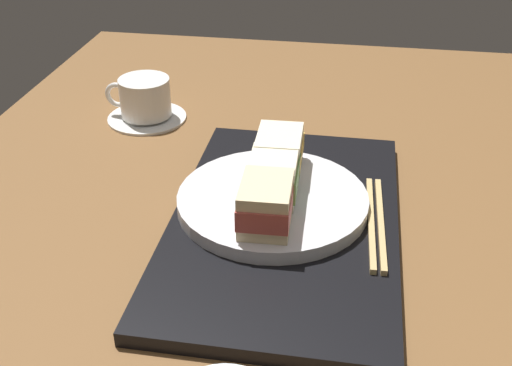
{
  "coord_description": "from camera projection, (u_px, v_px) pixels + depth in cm",
  "views": [
    {
      "loc": [
        -64.06,
        -7.95,
        45.22
      ],
      "look_at": [
        1.83,
        3.06,
        5.0
      ],
      "focal_mm": 44.89,
      "sensor_mm": 36.0,
      "label": 1
    }
  ],
  "objects": [
    {
      "name": "ground_plane",
      "position": [
        278.0,
        237.0,
        0.79
      ],
      "size": [
        140.0,
        100.0,
        3.0
      ],
      "primitive_type": "cube",
      "color": "brown"
    },
    {
      "name": "serving_tray",
      "position": [
        285.0,
        220.0,
        0.78
      ],
      "size": [
        44.87,
        27.1,
        1.78
      ],
      "primitive_type": "cube",
      "color": "black",
      "rests_on": "ground_plane"
    },
    {
      "name": "sandwich_plate",
      "position": [
        273.0,
        201.0,
        0.79
      ],
      "size": [
        23.56,
        23.56,
        1.72
      ],
      "primitive_type": "cylinder",
      "color": "silver",
      "rests_on": "serving_tray"
    },
    {
      "name": "sandwich_near",
      "position": [
        266.0,
        204.0,
        0.72
      ],
      "size": [
        8.41,
        6.06,
        5.39
      ],
      "color": "beige",
      "rests_on": "sandwich_plate"
    },
    {
      "name": "sandwich_middle",
      "position": [
        273.0,
        177.0,
        0.77
      ],
      "size": [
        8.19,
        6.36,
        5.13
      ],
      "color": "#EFE5C1",
      "rests_on": "sandwich_plate"
    },
    {
      "name": "sandwich_far",
      "position": [
        279.0,
        152.0,
        0.82
      ],
      "size": [
        8.38,
        6.24,
        5.25
      ],
      "color": "#EFE5C1",
      "rests_on": "sandwich_plate"
    },
    {
      "name": "chopsticks_pair",
      "position": [
        376.0,
        223.0,
        0.76
      ],
      "size": [
        19.19,
        2.58,
        0.7
      ],
      "color": "tan",
      "rests_on": "serving_tray"
    },
    {
      "name": "coffee_cup",
      "position": [
        145.0,
        101.0,
        1.04
      ],
      "size": [
        12.85,
        13.27,
        6.98
      ],
      "color": "white",
      "rests_on": "ground_plane"
    }
  ]
}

